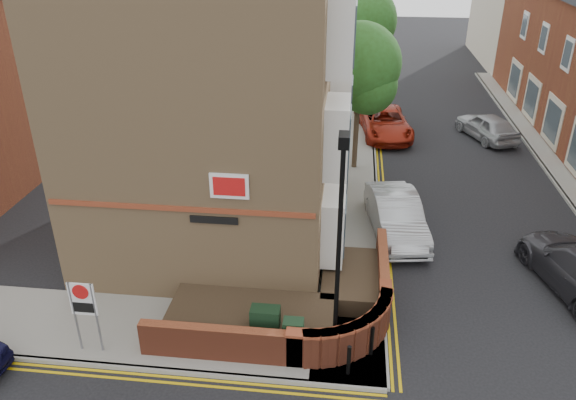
# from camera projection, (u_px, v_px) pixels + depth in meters

# --- Properties ---
(ground) EXTENTS (120.00, 120.00, 0.00)m
(ground) POSITION_uv_depth(u_px,v_px,m) (270.00, 381.00, 14.51)
(ground) COLOR black
(ground) RESTS_ON ground
(pavement_corner) EXTENTS (13.00, 3.00, 0.12)m
(pavement_corner) POSITION_uv_depth(u_px,v_px,m) (157.00, 331.00, 16.18)
(pavement_corner) COLOR gray
(pavement_corner) RESTS_ON ground
(pavement_main) EXTENTS (2.00, 32.00, 0.12)m
(pavement_main) POSITION_uv_depth(u_px,v_px,m) (354.00, 152.00, 28.45)
(pavement_main) COLOR gray
(pavement_main) RESTS_ON ground
(kerb_side) EXTENTS (13.00, 0.15, 0.12)m
(kerb_side) POSITION_uv_depth(u_px,v_px,m) (139.00, 368.00, 14.85)
(kerb_side) COLOR gray
(kerb_side) RESTS_ON ground
(kerb_main_near) EXTENTS (0.15, 32.00, 0.12)m
(kerb_main_near) POSITION_uv_depth(u_px,v_px,m) (374.00, 153.00, 28.35)
(kerb_main_near) COLOR gray
(kerb_main_near) RESTS_ON ground
(kerb_main_far) EXTENTS (0.15, 40.00, 0.12)m
(kerb_main_far) POSITION_uv_depth(u_px,v_px,m) (557.00, 186.00, 24.86)
(kerb_main_far) COLOR gray
(kerb_main_far) RESTS_ON ground
(yellow_lines_side) EXTENTS (13.00, 0.28, 0.01)m
(yellow_lines_side) POSITION_uv_depth(u_px,v_px,m) (136.00, 377.00, 14.65)
(yellow_lines_side) COLOR gold
(yellow_lines_side) RESTS_ON ground
(yellow_lines_main) EXTENTS (0.28, 32.00, 0.01)m
(yellow_lines_main) POSITION_uv_depth(u_px,v_px,m) (379.00, 154.00, 28.34)
(yellow_lines_main) COLOR gold
(yellow_lines_main) RESTS_ON ground
(corner_building) EXTENTS (8.95, 10.40, 13.60)m
(corner_building) POSITION_uv_depth(u_px,v_px,m) (218.00, 65.00, 19.07)
(corner_building) COLOR #A78258
(corner_building) RESTS_ON ground
(garden_wall) EXTENTS (6.80, 6.00, 1.20)m
(garden_wall) POSITION_uv_depth(u_px,v_px,m) (282.00, 320.00, 16.73)
(garden_wall) COLOR brown
(garden_wall) RESTS_ON ground
(lamppost) EXTENTS (0.25, 0.50, 6.30)m
(lamppost) POSITION_uv_depth(u_px,v_px,m) (339.00, 251.00, 13.90)
(lamppost) COLOR black
(lamppost) RESTS_ON pavement_corner
(utility_cabinet_large) EXTENTS (0.80, 0.45, 1.20)m
(utility_cabinet_large) POSITION_uv_depth(u_px,v_px,m) (265.00, 326.00, 15.37)
(utility_cabinet_large) COLOR black
(utility_cabinet_large) RESTS_ON pavement_corner
(utility_cabinet_small) EXTENTS (0.55, 0.40, 1.10)m
(utility_cabinet_small) POSITION_uv_depth(u_px,v_px,m) (293.00, 337.00, 15.04)
(utility_cabinet_small) COLOR black
(utility_cabinet_small) RESTS_ON pavement_corner
(bollard_near) EXTENTS (0.11, 0.11, 0.90)m
(bollard_near) POSITION_uv_depth(u_px,v_px,m) (349.00, 360.00, 14.40)
(bollard_near) COLOR black
(bollard_near) RESTS_ON pavement_corner
(bollard_far) EXTENTS (0.11, 0.11, 0.90)m
(bollard_far) POSITION_uv_depth(u_px,v_px,m) (372.00, 341.00, 15.05)
(bollard_far) COLOR black
(bollard_far) RESTS_ON pavement_corner
(zone_sign) EXTENTS (0.72, 0.07, 2.20)m
(zone_sign) POSITION_uv_depth(u_px,v_px,m) (83.00, 305.00, 14.73)
(zone_sign) COLOR slate
(zone_sign) RESTS_ON pavement_corner
(far_terrace_cream) EXTENTS (5.40, 12.40, 8.00)m
(far_terrace_cream) POSITION_uv_depth(u_px,v_px,m) (517.00, 10.00, 44.83)
(far_terrace_cream) COLOR #C2B4A0
(far_terrace_cream) RESTS_ON ground
(tree_near) EXTENTS (3.64, 3.65, 6.70)m
(tree_near) POSITION_uv_depth(u_px,v_px,m) (359.00, 70.00, 24.61)
(tree_near) COLOR #382B1E
(tree_near) RESTS_ON pavement_main
(tree_mid) EXTENTS (4.03, 4.03, 7.42)m
(tree_mid) POSITION_uv_depth(u_px,v_px,m) (360.00, 27.00, 31.47)
(tree_mid) COLOR #382B1E
(tree_mid) RESTS_ON pavement_main
(tree_far) EXTENTS (3.81, 3.81, 7.00)m
(tree_far) POSITION_uv_depth(u_px,v_px,m) (360.00, 10.00, 38.69)
(tree_far) COLOR #382B1E
(tree_far) RESTS_ON pavement_main
(traffic_light_assembly) EXTENTS (0.20, 0.16, 4.20)m
(traffic_light_assembly) POSITION_uv_depth(u_px,v_px,m) (365.00, 58.00, 35.14)
(traffic_light_assembly) COLOR black
(traffic_light_assembly) RESTS_ON pavement_main
(silver_car_near) EXTENTS (2.38, 4.94, 1.56)m
(silver_car_near) POSITION_uv_depth(u_px,v_px,m) (396.00, 216.00, 20.90)
(silver_car_near) COLOR #ACB0B4
(silver_car_near) RESTS_ON ground
(red_car_main) EXTENTS (3.08, 5.53, 1.46)m
(red_car_main) POSITION_uv_depth(u_px,v_px,m) (385.00, 123.00, 30.44)
(red_car_main) COLOR #9D2211
(red_car_main) RESTS_ON ground
(silver_car_far) EXTENTS (3.12, 4.48, 1.42)m
(silver_car_far) POSITION_uv_depth(u_px,v_px,m) (487.00, 126.00, 29.98)
(silver_car_far) COLOR #9FA1A6
(silver_car_far) RESTS_ON ground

